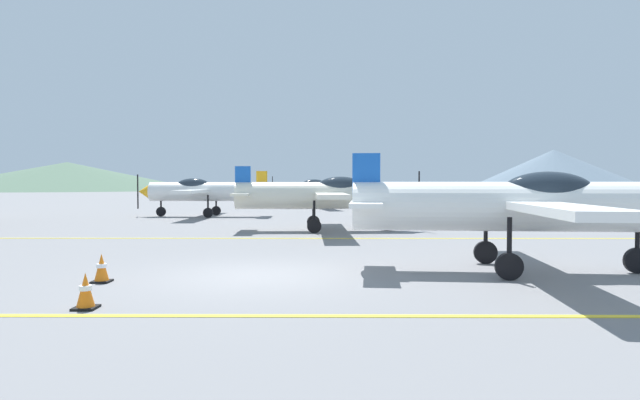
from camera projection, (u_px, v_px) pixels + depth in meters
name	position (u px, v px, depth m)	size (l,w,h in m)	color
ground_plane	(255.00, 276.00, 11.64)	(400.00, 400.00, 0.00)	slate
apron_line_near	(225.00, 316.00, 8.14)	(80.00, 0.16, 0.01)	yellow
apron_line_far	(282.00, 238.00, 19.40)	(80.00, 0.16, 0.01)	yellow
airplane_near	(520.00, 205.00, 12.16)	(7.93, 9.12, 2.73)	white
airplane_mid	(326.00, 194.00, 22.52)	(7.88, 9.09, 2.73)	silver
airplane_far	(204.00, 191.00, 31.91)	(7.85, 9.07, 2.73)	white
airplane_back	(322.00, 189.00, 42.78)	(7.98, 9.09, 2.73)	white
car_sedan	(391.00, 202.00, 32.93)	(4.64, 2.96, 1.62)	white
traffic_cone_front	(86.00, 291.00, 8.59)	(0.36, 0.36, 0.59)	black
traffic_cone_side	(102.00, 268.00, 10.89)	(0.36, 0.36, 0.59)	black
hill_left	(67.00, 176.00, 142.92)	(71.08, 71.08, 7.49)	#4C6651
hill_centerleft	(553.00, 170.00, 157.46)	(51.10, 51.10, 11.71)	slate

